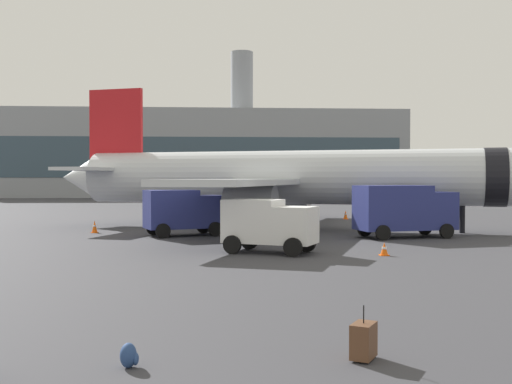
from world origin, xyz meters
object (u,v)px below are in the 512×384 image
Objects in this scene: traveller_backpack at (129,356)px; safety_cone_outer at (95,227)px; fuel_truck at (404,209)px; safety_cone_far at (384,249)px; safety_cone_mid at (383,218)px; cargo_van at (269,223)px; service_truck at (183,210)px; safety_cone_near at (346,215)px; airplane_at_gate at (283,178)px; rolling_suitcase at (364,341)px.

safety_cone_outer is at bearing 101.96° from traveller_backpack.
fuel_truck reaches higher than safety_cone_far.
safety_cone_mid is at bearing 19.65° from safety_cone_outer.
fuel_truck is 11.50m from cargo_van.
cargo_van is 6.22× the size of safety_cone_mid.
fuel_truck is (13.56, -2.11, 0.16)m from service_truck.
safety_cone_near is at bearing 47.71° from service_truck.
safety_cone_far is at bearing -78.71° from airplane_at_gate.
service_truck is at bearing -144.77° from airplane_at_gate.
airplane_at_gate is at bearing 133.91° from fuel_truck.
service_truck reaches higher than safety_cone_mid.
airplane_at_gate is 72.25× the size of traveller_backpack.
airplane_at_gate is 10.86m from safety_cone_mid.
safety_cone_near is 0.72× the size of rolling_suitcase.
safety_cone_outer is 31.68m from rolling_suitcase.
airplane_at_gate is at bearing -123.67° from safety_cone_near.
safety_cone_near is 25.88m from safety_cone_far.
service_truck reaches higher than safety_cone_outer.
safety_cone_outer is at bearing 157.17° from service_truck.
rolling_suitcase is (0.36, -17.86, -1.06)m from cargo_van.
traveller_backpack is at bearing -78.04° from safety_cone_outer.
traveller_backpack is at bearing -117.56° from fuel_truck.
rolling_suitcase is (-1.88, -32.05, -3.27)m from airplane_at_gate.
service_truck is 18.78m from safety_cone_mid.
fuel_truck is 7.75× the size of safety_cone_outer.
service_truck is 1.09× the size of cargo_van.
airplane_at_gate is 5.46× the size of fuel_truck.
rolling_suitcase is (4.98, -27.20, -1.22)m from service_truck.
airplane_at_gate is 12.54m from safety_cone_near.
traveller_backpack is at bearing -119.91° from safety_cone_far.
rolling_suitcase is 4.63m from traveller_backpack.
traveller_backpack is at bearing -89.26° from service_truck.
fuel_truck reaches higher than safety_cone_mid.
safety_cone_near is (13.57, 14.92, -1.21)m from service_truck.
fuel_truck is at bearing 71.13° from rolling_suitcase.
service_truck is 14.69m from safety_cone_far.
safety_cone_near is 1.02× the size of safety_cone_mid.
cargo_van is 22.54m from safety_cone_mid.
safety_cone_mid reaches higher than safety_cone_far.
airplane_at_gate reaches higher than service_truck.
service_truck is 0.83× the size of fuel_truck.
safety_cone_near reaches higher than safety_cone_far.
cargo_van is at bearing 76.72° from traveller_backpack.
fuel_truck is 1.32× the size of cargo_van.
safety_cone_far is 20.72m from safety_cone_outer.
safety_cone_far is 17.23m from rolling_suitcase.
fuel_truck is at bearing -13.34° from safety_cone_outer.
traveller_backpack is (-4.27, -18.07, -1.22)m from cargo_van.
fuel_truck is 17.09m from safety_cone_near.
rolling_suitcase is (-8.59, -42.13, -0.00)m from safety_cone_near.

